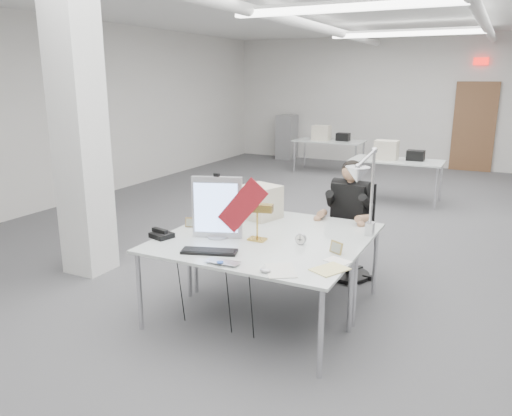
{
  "coord_description": "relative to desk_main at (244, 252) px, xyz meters",
  "views": [
    {
      "loc": [
        1.89,
        -6.06,
        2.19
      ],
      "look_at": [
        -0.14,
        -2.0,
        1.0
      ],
      "focal_mm": 35.0,
      "sensor_mm": 36.0,
      "label": 1
    }
  ],
  "objects": [
    {
      "name": "seated_person",
      "position": [
        0.47,
        1.57,
        0.16
      ],
      "size": [
        0.59,
        0.7,
        0.95
      ],
      "primitive_type": null,
      "rotation": [
        0.0,
        0.0,
        -0.14
      ],
      "color": "black",
      "rests_on": "office_chair"
    },
    {
      "name": "pennant",
      "position": [
        -0.11,
        0.19,
        0.36
      ],
      "size": [
        0.48,
        0.07,
        0.52
      ],
      "primitive_type": "cube",
      "rotation": [
        0.0,
        -0.87,
        0.11
      ],
      "color": "maroon",
      "rests_on": "monitor"
    },
    {
      "name": "filing_cabinet",
      "position": [
        -3.5,
        9.15,
        -0.14
      ],
      "size": [
        0.45,
        0.55,
        1.2
      ],
      "primitive_type": "cube",
      "color": "gray",
      "rests_on": "room_shell"
    },
    {
      "name": "picture_frame_left",
      "position": [
        -0.79,
        0.38,
        0.06
      ],
      "size": [
        0.13,
        0.07,
        0.1
      ],
      "primitive_type": "cube",
      "rotation": [
        -0.21,
        0.0,
        0.31
      ],
      "color": "#A27B45",
      "rests_on": "desk_main"
    },
    {
      "name": "architect_lamp",
      "position": [
        0.85,
        0.67,
        0.45
      ],
      "size": [
        0.44,
        0.72,
        0.88
      ],
      "primitive_type": null,
      "rotation": [
        0.0,
        0.0,
        -0.33
      ],
      "color": "#B8B9BD",
      "rests_on": "desk_second"
    },
    {
      "name": "bg_desk_a",
      "position": [
        0.2,
        5.5,
        0.0
      ],
      "size": [
        1.6,
        0.8,
        0.02
      ],
      "primitive_type": "cube",
      "color": "silver",
      "rests_on": "room_shell"
    },
    {
      "name": "paper_stack_a",
      "position": [
        0.47,
        -0.28,
        0.02
      ],
      "size": [
        0.35,
        0.38,
        0.01
      ],
      "primitive_type": "cube",
      "rotation": [
        0.0,
        0.0,
        0.55
      ],
      "color": "silver",
      "rests_on": "desk_main"
    },
    {
      "name": "picture_frame_right",
      "position": [
        0.72,
        0.29,
        0.06
      ],
      "size": [
        0.13,
        0.09,
        0.1
      ],
      "primitive_type": "cube",
      "rotation": [
        -0.21,
        0.0,
        -0.48
      ],
      "color": "tan",
      "rests_on": "desk_main"
    },
    {
      "name": "bg_desk_b",
      "position": [
        -1.8,
        7.7,
        0.0
      ],
      "size": [
        1.6,
        0.8,
        0.02
      ],
      "primitive_type": "cube",
      "color": "silver",
      "rests_on": "room_shell"
    },
    {
      "name": "paper_stack_b",
      "position": [
        0.8,
        -0.09,
        0.02
      ],
      "size": [
        0.3,
        0.34,
        0.01
      ],
      "primitive_type": "cube",
      "rotation": [
        0.0,
        0.0,
        -0.47
      ],
      "color": "#EEDF8E",
      "rests_on": "desk_main"
    },
    {
      "name": "keyboard",
      "position": [
        -0.24,
        -0.18,
        0.02
      ],
      "size": [
        0.5,
        0.3,
        0.02
      ],
      "primitive_type": "cube",
      "rotation": [
        0.0,
        0.0,
        0.32
      ],
      "color": "black",
      "rests_on": "desk_main"
    },
    {
      "name": "mouse",
      "position": [
        0.37,
        -0.37,
        0.03
      ],
      "size": [
        0.1,
        0.08,
        0.04
      ],
      "primitive_type": "ellipsoid",
      "rotation": [
        0.0,
        0.0,
        0.32
      ],
      "color": "#BAB9BE",
      "rests_on": "desk_main"
    },
    {
      "name": "desk_second",
      "position": [
        0.0,
        0.9,
        0.0
      ],
      "size": [
        1.8,
        0.9,
        0.02
      ],
      "primitive_type": "cube",
      "color": "silver",
      "rests_on": "room_shell"
    },
    {
      "name": "paper_stack_c",
      "position": [
        0.8,
        0.11,
        0.02
      ],
      "size": [
        0.23,
        0.19,
        0.01
      ],
      "primitive_type": "cube",
      "rotation": [
        0.0,
        0.0,
        -0.32
      ],
      "color": "white",
      "rests_on": "desk_main"
    },
    {
      "name": "desk_phone",
      "position": [
        -0.85,
        -0.02,
        0.04
      ],
      "size": [
        0.23,
        0.21,
        0.05
      ],
      "primitive_type": "cube",
      "rotation": [
        0.0,
        0.0,
        -0.29
      ],
      "color": "black",
      "rests_on": "desk_main"
    },
    {
      "name": "office_chair",
      "position": [
        0.47,
        1.62,
        -0.17
      ],
      "size": [
        0.63,
        0.63,
        1.14
      ],
      "primitive_type": null,
      "rotation": [
        0.0,
        0.0,
        -0.14
      ],
      "color": "black",
      "rests_on": "room_shell"
    },
    {
      "name": "desk_clock",
      "position": [
        0.37,
        0.37,
        0.06
      ],
      "size": [
        0.1,
        0.03,
        0.1
      ],
      "primitive_type": "cylinder",
      "rotation": [
        1.57,
        0.0,
        0.04
      ],
      "color": "#A4A4A8",
      "rests_on": "desk_main"
    },
    {
      "name": "monitor",
      "position": [
        -0.39,
        0.22,
        0.3
      ],
      "size": [
        0.45,
        0.2,
        0.57
      ],
      "primitive_type": "cube",
      "rotation": [
        0.0,
        0.0,
        0.34
      ],
      "color": "silver",
      "rests_on": "desk_main"
    },
    {
      "name": "desk_main",
      "position": [
        0.0,
        0.0,
        0.0
      ],
      "size": [
        1.8,
        0.9,
        0.02
      ],
      "primitive_type": "cube",
      "color": "silver",
      "rests_on": "room_shell"
    },
    {
      "name": "room_shell",
      "position": [
        0.04,
        2.63,
        0.95
      ],
      "size": [
        10.04,
        14.04,
        3.24
      ],
      "color": "#4A4A4C",
      "rests_on": "ground"
    },
    {
      "name": "bankers_lamp",
      "position": [
        -0.03,
        0.31,
        0.2
      ],
      "size": [
        0.35,
        0.21,
        0.38
      ],
      "primitive_type": null,
      "rotation": [
        0.0,
        0.0,
        0.24
      ],
      "color": "gold",
      "rests_on": "desk_main"
    },
    {
      "name": "beige_monitor",
      "position": [
        -0.34,
        1.0,
        0.18
      ],
      "size": [
        0.45,
        0.44,
        0.34
      ],
      "primitive_type": "cube",
      "rotation": [
        0.0,
        0.0,
        -0.31
      ],
      "color": "beige",
      "rests_on": "desk_second"
    },
    {
      "name": "laptop",
      "position": [
        -0.01,
        -0.39,
        0.02
      ],
      "size": [
        0.29,
        0.19,
        0.02
      ],
      "primitive_type": "imported",
      "rotation": [
        0.0,
        0.0,
        0.03
      ],
      "color": "#A9A9AD",
      "rests_on": "desk_main"
    }
  ]
}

